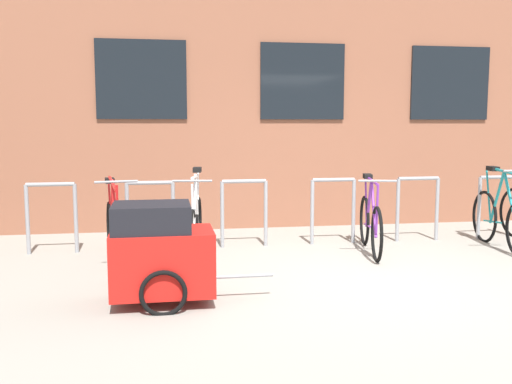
{
  "coord_description": "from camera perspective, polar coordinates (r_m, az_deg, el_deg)",
  "views": [
    {
      "loc": [
        -2.09,
        -5.3,
        1.59
      ],
      "look_at": [
        -0.97,
        1.6,
        0.75
      ],
      "focal_mm": 39.68,
      "sensor_mm": 36.0,
      "label": 1
    }
  ],
  "objects": [
    {
      "name": "bike_trailer",
      "position": [
        5.12,
        -9.63,
        -6.0
      ],
      "size": [
        1.45,
        0.7,
        0.92
      ],
      "color": "red",
      "rests_on": "ground"
    },
    {
      "name": "bicycle_red",
      "position": [
        6.64,
        -14.14,
        -3.92
      ],
      "size": [
        0.47,
        1.75,
        1.03
      ],
      "color": "black",
      "rests_on": "ground"
    },
    {
      "name": "bicycle_purple",
      "position": [
        7.24,
        11.45,
        -3.04
      ],
      "size": [
        0.49,
        1.61,
        0.97
      ],
      "color": "black",
      "rests_on": "ground"
    },
    {
      "name": "bike_rack",
      "position": [
        7.46,
        3.36,
        -1.31
      ],
      "size": [
        6.62,
        0.05,
        0.89
      ],
      "color": "gray",
      "rests_on": "ground"
    },
    {
      "name": "ground_plane",
      "position": [
        5.92,
        12.01,
        -8.92
      ],
      "size": [
        42.0,
        42.0,
        0.0
      ],
      "primitive_type": "plane",
      "color": "gray"
    },
    {
      "name": "storefront_building",
      "position": [
        11.58,
        1.3,
        13.32
      ],
      "size": [
        28.0,
        5.66,
        5.8
      ],
      "color": "brown",
      "rests_on": "ground"
    },
    {
      "name": "bicycle_teal",
      "position": [
        7.9,
        23.5,
        -2.47
      ],
      "size": [
        0.44,
        1.68,
        1.08
      ],
      "color": "black",
      "rests_on": "ground"
    },
    {
      "name": "bicycle_white",
      "position": [
        6.85,
        -6.08,
        -3.38
      ],
      "size": [
        0.44,
        1.73,
        1.08
      ],
      "color": "black",
      "rests_on": "ground"
    }
  ]
}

